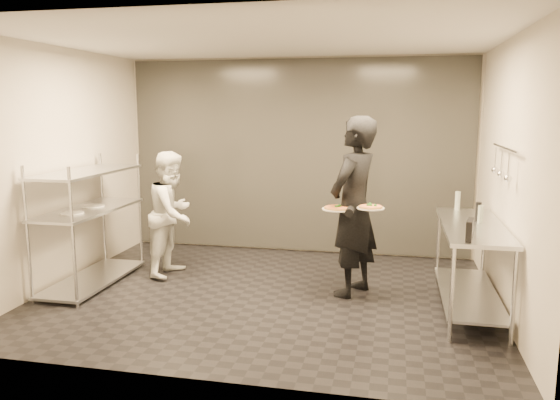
% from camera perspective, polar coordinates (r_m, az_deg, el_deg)
% --- Properties ---
extents(room_shell, '(5.00, 4.00, 2.80)m').
position_cam_1_polar(room_shell, '(7.09, 0.66, 4.02)').
color(room_shell, black).
rests_on(room_shell, ground).
extents(pass_rack, '(0.60, 1.60, 1.50)m').
position_cam_1_polar(pass_rack, '(6.87, -19.29, -2.04)').
color(pass_rack, silver).
rests_on(pass_rack, ground).
extents(prep_counter, '(0.60, 1.80, 0.92)m').
position_cam_1_polar(prep_counter, '(5.97, 19.33, -5.14)').
color(prep_counter, silver).
rests_on(prep_counter, ground).
extents(utensil_rail, '(0.07, 1.20, 0.31)m').
position_cam_1_polar(utensil_rail, '(5.86, 22.23, 3.56)').
color(utensil_rail, silver).
rests_on(utensil_rail, room_shell).
extents(waiter, '(0.74, 0.86, 2.01)m').
position_cam_1_polar(waiter, '(6.11, 7.70, -0.72)').
color(waiter, black).
rests_on(waiter, ground).
extents(chef, '(0.66, 0.81, 1.56)m').
position_cam_1_polar(chef, '(6.98, -11.18, -1.40)').
color(chef, silver).
rests_on(chef, ground).
extents(pizza_plate_near, '(0.35, 0.35, 0.05)m').
position_cam_1_polar(pizza_plate_near, '(5.96, 6.07, -0.86)').
color(pizza_plate_near, silver).
rests_on(pizza_plate_near, waiter).
extents(pizza_plate_far, '(0.29, 0.29, 0.05)m').
position_cam_1_polar(pizza_plate_far, '(5.90, 9.45, -0.76)').
color(pizza_plate_far, silver).
rests_on(pizza_plate_far, waiter).
extents(salad_plate, '(0.31, 0.31, 0.07)m').
position_cam_1_polar(salad_plate, '(6.39, 7.73, 3.34)').
color(salad_plate, silver).
rests_on(salad_plate, waiter).
extents(pos_monitor, '(0.10, 0.26, 0.19)m').
position_cam_1_polar(pos_monitor, '(5.18, 19.23, -2.95)').
color(pos_monitor, black).
rests_on(pos_monitor, prep_counter).
extents(bottle_green, '(0.06, 0.06, 0.21)m').
position_cam_1_polar(bottle_green, '(6.66, 18.07, -0.06)').
color(bottle_green, gray).
rests_on(bottle_green, prep_counter).
extents(bottle_clear, '(0.05, 0.05, 0.18)m').
position_cam_1_polar(bottle_clear, '(5.97, 20.21, -1.40)').
color(bottle_clear, gray).
rests_on(bottle_clear, prep_counter).
extents(bottle_dark, '(0.06, 0.06, 0.20)m').
position_cam_1_polar(bottle_dark, '(6.06, 20.01, -1.15)').
color(bottle_dark, black).
rests_on(bottle_dark, prep_counter).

